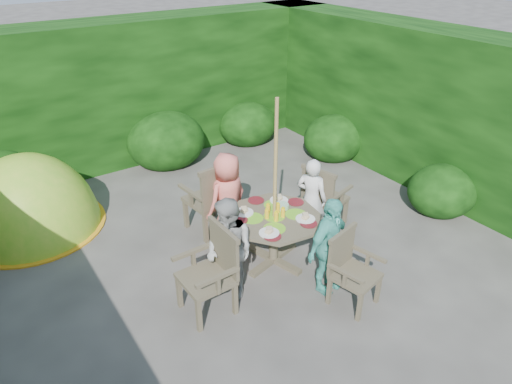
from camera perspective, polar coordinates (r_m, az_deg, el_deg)
ground at (r=5.97m, az=-2.48°, el=-9.11°), size 60.00×60.00×0.00m
hedge_enclosure at (r=6.36m, az=-9.19°, el=6.17°), size 9.00×9.00×2.50m
patio_table at (r=5.70m, az=2.30°, el=-3.95°), size 1.45×1.45×0.83m
parasol_pole at (r=5.43m, az=2.39°, el=0.60°), size 0.05×0.05×2.20m
garden_chair_right at (r=6.51m, az=8.36°, el=-0.52°), size 0.63×0.67×0.94m
garden_chair_left at (r=5.07m, az=-5.48°, el=-9.72°), size 0.53×0.60×0.98m
garden_chair_back at (r=6.33m, az=-5.46°, el=-0.59°), size 0.69×0.63×1.06m
garden_chair_front at (r=5.29m, az=11.72°, el=-9.32°), size 0.60×0.56×0.86m
child_right at (r=6.25m, az=6.91°, el=-0.84°), size 0.46×0.51×1.18m
child_left at (r=5.18m, az=-3.34°, el=-7.21°), size 0.59×0.70×1.25m
child_back at (r=6.12m, az=-3.53°, el=-0.78°), size 0.70×0.53×1.29m
child_front at (r=5.31m, az=9.05°, el=-6.73°), size 0.77×0.46×1.23m
dome_tent at (r=7.40m, az=-25.80°, el=-4.04°), size 2.22×2.22×2.25m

